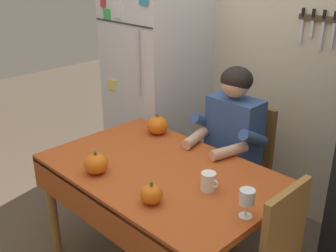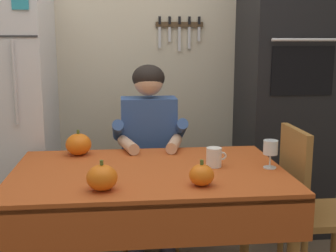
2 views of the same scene
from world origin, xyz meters
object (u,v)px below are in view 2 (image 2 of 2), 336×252
at_px(wine_glass, 270,149).
at_px(pumpkin_small, 102,178).
at_px(wall_oven, 284,89).
at_px(pumpkin_medium, 202,175).
at_px(chair_behind_person, 148,169).
at_px(pumpkin_large, 79,144).
at_px(seated_person, 150,144).
at_px(coffee_mug, 214,157).
at_px(dining_table, 149,186).
at_px(chair_right_side, 310,202).
at_px(refrigerator, 1,115).

relative_size(wine_glass, pumpkin_small, 1.07).
bearing_deg(wall_oven, pumpkin_medium, -124.87).
xyz_separation_m(chair_behind_person, wine_glass, (0.59, -0.81, 0.33)).
height_order(wine_glass, pumpkin_large, same).
bearing_deg(pumpkin_medium, wine_glass, 30.69).
relative_size(wall_oven, pumpkin_large, 14.10).
distance_m(seated_person, coffee_mug, 0.64).
height_order(pumpkin_large, pumpkin_small, pumpkin_large).
bearing_deg(pumpkin_small, pumpkin_large, 104.27).
xyz_separation_m(coffee_mug, pumpkin_large, (-0.74, 0.32, 0.01)).
xyz_separation_m(dining_table, wine_glass, (0.63, -0.02, 0.19)).
relative_size(coffee_mug, pumpkin_medium, 0.89).
height_order(chair_right_side, wine_glass, chair_right_side).
distance_m(seated_person, pumpkin_small, 0.92).
height_order(wall_oven, dining_table, wall_oven).
height_order(wine_glass, pumpkin_medium, wine_glass).
relative_size(refrigerator, seated_person, 1.45).
xyz_separation_m(coffee_mug, pumpkin_small, (-0.57, -0.32, 0.01)).
bearing_deg(pumpkin_large, wall_oven, 21.41).
relative_size(refrigerator, pumpkin_small, 12.91).
bearing_deg(pumpkin_medium, dining_table, 131.26).
xyz_separation_m(pumpkin_large, pumpkin_small, (0.16, -0.63, -0.01)).
height_order(seated_person, pumpkin_large, seated_person).
xyz_separation_m(dining_table, chair_right_side, (0.90, 0.06, -0.14)).
bearing_deg(seated_person, pumpkin_medium, -77.92).
xyz_separation_m(refrigerator, chair_right_side, (1.85, -0.82, -0.39)).
distance_m(wall_oven, dining_table, 1.45).
bearing_deg(chair_right_side, wall_oven, 80.16).
bearing_deg(dining_table, wine_glass, -1.60).
bearing_deg(wine_glass, refrigerator, 150.35).
height_order(seated_person, pumpkin_medium, seated_person).
height_order(wall_oven, coffee_mug, wall_oven).
relative_size(chair_behind_person, seated_person, 0.75).
xyz_separation_m(chair_behind_person, pumpkin_medium, (0.18, -1.05, 0.28)).
bearing_deg(pumpkin_medium, chair_behind_person, 99.96).
xyz_separation_m(chair_right_side, pumpkin_large, (-1.29, 0.30, 0.29)).
relative_size(coffee_mug, wine_glass, 0.73).
distance_m(wall_oven, pumpkin_large, 1.56).
bearing_deg(wall_oven, coffee_mug, -128.49).
height_order(coffee_mug, wine_glass, wine_glass).
bearing_deg(seated_person, pumpkin_small, -106.93).
height_order(dining_table, pumpkin_small, pumpkin_small).
bearing_deg(wall_oven, pumpkin_large, -158.59).
relative_size(chair_behind_person, pumpkin_medium, 7.64).
relative_size(refrigerator, pumpkin_large, 12.09).
relative_size(pumpkin_large, pumpkin_small, 1.07).
bearing_deg(seated_person, chair_right_side, -32.25).
xyz_separation_m(wall_oven, chair_behind_person, (-1.01, -0.13, -0.54)).
bearing_deg(pumpkin_large, pumpkin_small, -75.73).
height_order(refrigerator, chair_behind_person, refrigerator).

